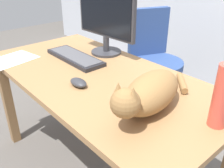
{
  "coord_description": "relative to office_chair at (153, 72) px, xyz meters",
  "views": [
    {
      "loc": [
        0.99,
        -0.76,
        1.29
      ],
      "look_at": [
        0.23,
        -0.09,
        0.77
      ],
      "focal_mm": 39.98,
      "sensor_mm": 36.0,
      "label": 1
    }
  ],
  "objects": [
    {
      "name": "computer_mouse",
      "position": [
        0.31,
        -0.97,
        0.34
      ],
      "size": [
        0.11,
        0.06,
        0.04
      ],
      "primitive_type": "ellipsoid",
      "color": "#333338",
      "rests_on": "desk"
    },
    {
      "name": "cat",
      "position": [
        0.68,
        -0.87,
        0.4
      ],
      "size": [
        0.26,
        0.6,
        0.2
      ],
      "color": "olive",
      "rests_on": "desk"
    },
    {
      "name": "keyboard",
      "position": [
        -0.0,
        -0.78,
        0.33
      ],
      "size": [
        0.44,
        0.15,
        0.03
      ],
      "color": "#232328",
      "rests_on": "desk"
    },
    {
      "name": "desk",
      "position": [
        0.27,
        -0.81,
        0.22
      ],
      "size": [
        1.48,
        0.73,
        0.71
      ],
      "color": "#9E7247",
      "rests_on": "ground_plane"
    },
    {
      "name": "monitor",
      "position": [
        0.04,
        -0.56,
        0.55
      ],
      "size": [
        0.48,
        0.2,
        0.42
      ],
      "color": "#333338",
      "rests_on": "desk"
    },
    {
      "name": "office_chair",
      "position": [
        0.0,
        0.0,
        0.0
      ],
      "size": [
        0.51,
        0.49,
        0.92
      ],
      "color": "black",
      "rests_on": "ground_plane"
    },
    {
      "name": "water_bottle",
      "position": [
        0.93,
        -0.75,
        0.45
      ],
      "size": [
        0.07,
        0.07,
        0.27
      ],
      "color": "#D84C3D",
      "rests_on": "desk"
    },
    {
      "name": "paper_sheet",
      "position": [
        -0.26,
        -1.09,
        0.32
      ],
      "size": [
        0.26,
        0.33,
        0.0
      ],
      "primitive_type": "cube",
      "rotation": [
        0.0,
        0.0,
        0.19
      ],
      "color": "white",
      "rests_on": "desk"
    }
  ]
}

